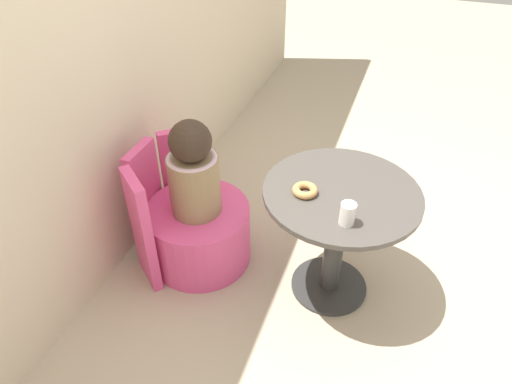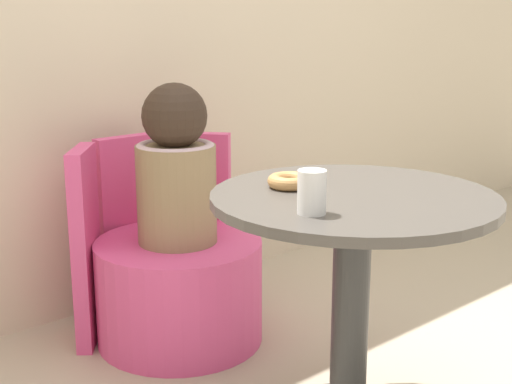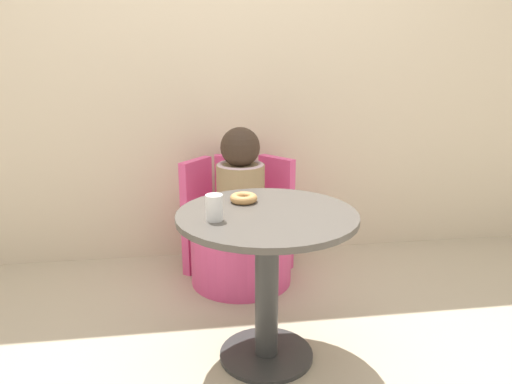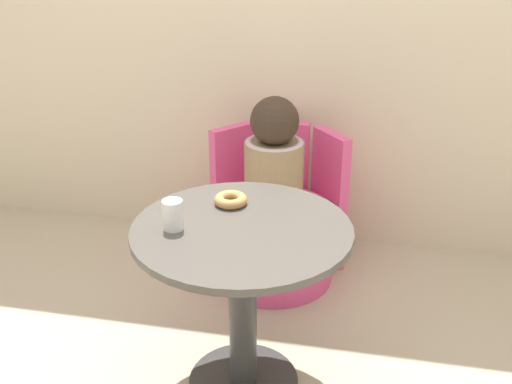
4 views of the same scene
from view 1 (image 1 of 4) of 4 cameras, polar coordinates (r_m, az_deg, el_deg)
ground_plane at (r=2.46m, az=7.91°, el=-12.13°), size 12.00×12.00×0.00m
back_wall at (r=2.19m, az=-20.58°, el=17.65°), size 6.00×0.06×2.40m
round_table at (r=2.17m, az=10.21°, el=-3.54°), size 0.71×0.71×0.64m
tub_chair at (r=2.51m, az=-7.06°, el=-5.15°), size 0.55×0.55×0.35m
booth_backrest at (r=2.50m, az=-12.06°, el=-1.28°), size 0.65×0.24×0.66m
child_figure at (r=2.25m, az=-7.86°, el=2.56°), size 0.26×0.26×0.52m
donut at (r=2.01m, az=6.15°, el=0.23°), size 0.11×0.11×0.03m
cup at (r=1.86m, az=11.38°, el=-2.69°), size 0.06×0.06×0.10m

